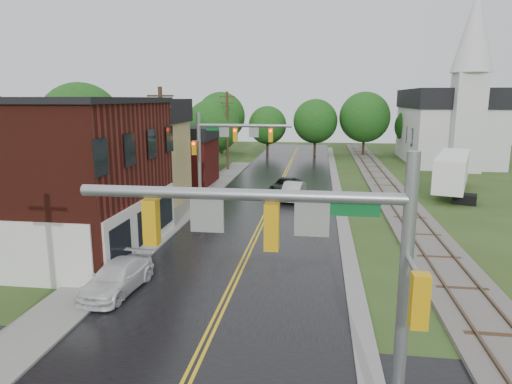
% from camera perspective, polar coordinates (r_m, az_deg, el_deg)
% --- Properties ---
extents(main_road, '(10.00, 90.00, 0.02)m').
position_cam_1_polar(main_road, '(38.60, 2.25, -0.70)').
color(main_road, black).
rests_on(main_road, ground).
extents(curb_right, '(0.80, 70.00, 0.12)m').
position_cam_1_polar(curb_right, '(43.35, 10.04, 0.50)').
color(curb_right, gray).
rests_on(curb_right, ground).
extents(sidewalk_left, '(2.40, 50.00, 0.12)m').
position_cam_1_polar(sidewalk_left, '(34.98, -8.74, -2.12)').
color(sidewalk_left, gray).
rests_on(sidewalk_left, ground).
extents(brick_building, '(14.30, 10.30, 8.30)m').
position_cam_1_polar(brick_building, '(28.03, -27.45, 1.93)').
color(brick_building, '#49170F').
rests_on(brick_building, ground).
extents(yellow_house, '(8.00, 7.00, 6.40)m').
position_cam_1_polar(yellow_house, '(36.95, -15.62, 3.37)').
color(yellow_house, tan).
rests_on(yellow_house, ground).
extents(darkred_building, '(7.00, 6.00, 4.40)m').
position_cam_1_polar(darkred_building, '(45.08, -9.85, 3.77)').
color(darkred_building, '#3F0F0C').
rests_on(darkred_building, ground).
extents(church, '(10.40, 18.40, 20.00)m').
position_cam_1_polar(church, '(63.44, 23.09, 8.55)').
color(church, silver).
rests_on(church, ground).
extents(railroad, '(3.20, 80.00, 0.30)m').
position_cam_1_polar(railroad, '(43.75, 16.07, 0.46)').
color(railroad, '#59544C').
rests_on(railroad, ground).
extents(traffic_signal_near, '(7.34, 0.30, 7.20)m').
position_cam_1_polar(traffic_signal_near, '(10.07, 6.26, -7.42)').
color(traffic_signal_near, gray).
rests_on(traffic_signal_near, ground).
extents(traffic_signal_far, '(7.34, 0.43, 7.20)m').
position_cam_1_polar(traffic_signal_far, '(35.41, -3.80, 6.32)').
color(traffic_signal_far, gray).
rests_on(traffic_signal_far, ground).
extents(utility_pole_b, '(1.80, 0.28, 9.00)m').
position_cam_1_polar(utility_pole_b, '(31.53, -11.61, 4.99)').
color(utility_pole_b, '#382616').
rests_on(utility_pole_b, ground).
extents(utility_pole_c, '(1.80, 0.28, 9.00)m').
position_cam_1_polar(utility_pole_c, '(52.70, -3.61, 7.79)').
color(utility_pole_c, '#382616').
rests_on(utility_pole_c, ground).
extents(tree_left_b, '(7.60, 7.60, 9.69)m').
position_cam_1_polar(tree_left_b, '(45.00, -20.88, 7.67)').
color(tree_left_b, black).
rests_on(tree_left_b, ground).
extents(tree_left_c, '(6.00, 6.00, 7.65)m').
position_cam_1_polar(tree_left_c, '(50.70, -12.43, 7.16)').
color(tree_left_c, black).
rests_on(tree_left_c, ground).
extents(tree_left_e, '(6.40, 6.40, 8.16)m').
position_cam_1_polar(tree_left_e, '(54.98, -5.32, 8.02)').
color(tree_left_e, black).
rests_on(tree_left_e, ground).
extents(suv_dark, '(2.75, 4.92, 1.30)m').
position_cam_1_polar(suv_dark, '(40.40, 3.68, 0.79)').
color(suv_dark, black).
rests_on(suv_dark, ground).
extents(sedan_silver, '(2.12, 4.54, 1.44)m').
position_cam_1_polar(sedan_silver, '(37.65, 4.64, 0.08)').
color(sedan_silver, '#ADAEB2').
rests_on(sedan_silver, ground).
extents(pickup_white, '(2.18, 4.56, 1.28)m').
position_cam_1_polar(pickup_white, '(20.91, -16.95, -10.22)').
color(pickup_white, silver).
rests_on(pickup_white, ground).
extents(semi_trailer, '(5.58, 10.93, 3.49)m').
position_cam_1_polar(semi_trailer, '(43.22, 23.36, 2.51)').
color(semi_trailer, black).
rests_on(semi_trailer, ground).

